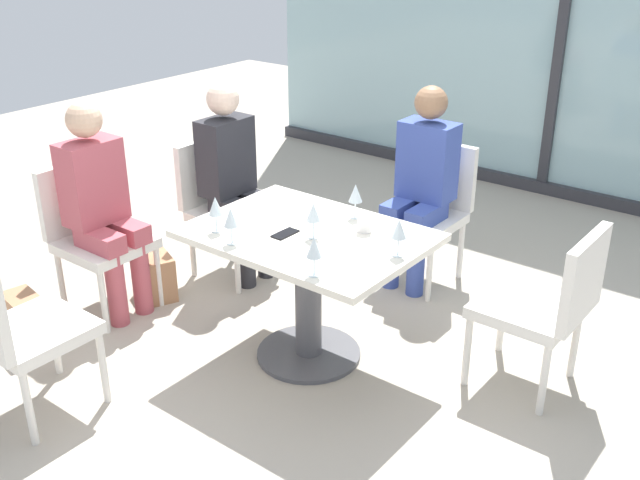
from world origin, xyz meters
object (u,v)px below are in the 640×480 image
chair_far_right (548,301)px  wine_glass_0 (356,194)px  person_near_window (422,179)px  wine_glass_5 (231,218)px  handbag_0 (157,275)px  chair_far_left (223,200)px  chair_front_left (13,326)px  wine_glass_1 (216,207)px  chair_side_end (94,229)px  chair_near_window (429,204)px  person_far_left (234,173)px  wine_glass_3 (399,230)px  coffee_cup (365,223)px  wine_glass_4 (314,248)px  cell_phone_on_table (285,234)px  wine_glass_2 (313,213)px  person_side_end (101,201)px  dining_table_main (308,267)px  handbag_1 (27,320)px

chair_far_right → wine_glass_0: (-1.01, -0.18, 0.37)m
person_near_window → wine_glass_5: bearing=-98.1°
person_near_window → handbag_0: (-1.17, -1.16, -0.56)m
chair_far_left → chair_front_left: same height
wine_glass_0 → wine_glass_1: same height
chair_side_end → wine_glass_1: bearing=2.9°
chair_near_window → wine_glass_0: 1.00m
person_far_left → wine_glass_3: (1.48, -0.44, 0.16)m
chair_front_left → wine_glass_5: wine_glass_5 is taller
chair_far_left → wine_glass_1: 1.11m
person_far_left → coffee_cup: person_far_left is taller
wine_glass_0 → wine_glass_1: size_ratio=1.00×
wine_glass_4 → coffee_cup: size_ratio=2.06×
chair_far_right → wine_glass_5: wine_glass_5 is taller
wine_glass_0 → handbag_0: 1.48m
wine_glass_5 → cell_phone_on_table: size_ratio=1.28×
chair_far_right → person_far_left: 2.08m
wine_glass_5 → person_far_left: bearing=133.6°
coffee_cup → wine_glass_2: bearing=-125.3°
wine_glass_3 → wine_glass_2: bearing=-169.4°
wine_glass_1 → person_near_window: bearing=75.1°
wine_glass_3 → handbag_0: wine_glass_3 is taller
chair_far_left → person_side_end: person_side_end is taller
chair_side_end → chair_near_window: 2.06m
cell_phone_on_table → handbag_0: (-1.10, 0.05, -0.59)m
chair_front_left → handbag_0: 1.31m
dining_table_main → person_near_window: 1.13m
person_near_window → wine_glass_5: 1.47m
chair_side_end → handbag_0: (0.18, 0.28, -0.36)m
dining_table_main → person_far_left: 1.11m
chair_front_left → cell_phone_on_table: (0.66, 1.13, 0.24)m
chair_side_end → wine_glass_5: bearing=-0.5°
chair_front_left → handbag_0: bearing=110.6°
coffee_cup → wine_glass_1: bearing=-142.2°
person_side_end → coffee_cup: bearing=19.0°
wine_glass_4 → wine_glass_5: (-0.52, 0.02, 0.00)m
coffee_cup → handbag_1: size_ratio=0.30×
person_side_end → chair_near_window: bearing=51.2°
person_side_end → wine_glass_4: size_ratio=6.81×
chair_far_left → chair_far_right: size_ratio=1.00×
chair_side_end → wine_glass_5: size_ratio=4.70×
chair_front_left → wine_glass_2: wine_glass_2 is taller
chair_far_left → coffee_cup: chair_far_left is taller
chair_far_right → coffee_cup: size_ratio=9.67×
person_near_window → coffee_cup: (0.22, -0.93, 0.08)m
dining_table_main → wine_glass_3: wine_glass_3 is taller
chair_far_left → handbag_0: (-0.08, -0.52, -0.36)m
person_side_end → wine_glass_4: (1.56, -0.03, 0.16)m
dining_table_main → handbag_0: (-1.17, -0.04, -0.39)m
wine_glass_0 → wine_glass_1: 0.73m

